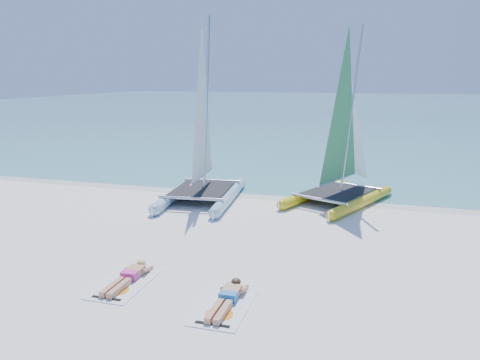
% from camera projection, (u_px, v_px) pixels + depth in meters
% --- Properties ---
extents(ground, '(140.00, 140.00, 0.00)m').
position_uv_depth(ground, '(258.00, 244.00, 13.15)').
color(ground, white).
rests_on(ground, ground).
extents(sea, '(140.00, 115.00, 0.01)m').
position_uv_depth(sea, '(358.00, 106.00, 72.15)').
color(sea, '#72BEB9').
rests_on(sea, ground).
extents(wet_sand_strip, '(140.00, 1.40, 0.01)m').
position_uv_depth(wet_sand_strip, '(293.00, 197.00, 18.30)').
color(wet_sand_strip, silver).
rests_on(wet_sand_strip, ground).
extents(catamaran_blue, '(2.98, 5.44, 7.13)m').
position_uv_depth(catamaran_blue, '(202.00, 144.00, 17.52)').
color(catamaran_blue, silver).
rests_on(catamaran_blue, ground).
extents(catamaran_yellow, '(4.13, 5.46, 6.73)m').
position_uv_depth(catamaran_yellow, '(346.00, 145.00, 17.43)').
color(catamaran_yellow, yellow).
rests_on(catamaran_yellow, ground).
extents(towel_a, '(1.00, 1.85, 0.02)m').
position_uv_depth(towel_a, '(125.00, 284.00, 10.64)').
color(towel_a, white).
rests_on(towel_a, ground).
extents(sunbather_a, '(0.37, 1.73, 0.26)m').
position_uv_depth(sunbather_a, '(129.00, 276.00, 10.79)').
color(sunbather_a, tan).
rests_on(sunbather_a, towel_a).
extents(towel_b, '(1.00, 1.85, 0.02)m').
position_uv_depth(towel_b, '(225.00, 307.00, 9.59)').
color(towel_b, white).
rests_on(towel_b, ground).
extents(sunbather_b, '(0.37, 1.73, 0.26)m').
position_uv_depth(sunbather_b, '(227.00, 298.00, 9.75)').
color(sunbather_b, tan).
rests_on(sunbather_b, towel_b).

